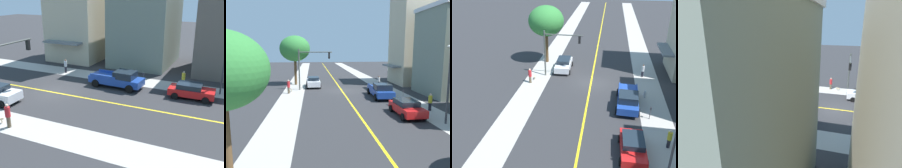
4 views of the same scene
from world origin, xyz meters
TOP-DOWN VIEW (x-y plane):
  - ground_plane at (0.00, 0.00)m, footprint 140.00×140.00m
  - sidewalk_left at (-6.72, 0.00)m, footprint 2.93×126.00m
  - sidewalk_right at (6.72, 0.00)m, footprint 2.93×126.00m
  - road_centerline_stripe at (0.00, 0.00)m, footprint 0.20×126.00m
  - corner_shop_building at (-14.96, -5.09)m, footprint 12.01×7.38m
  - street_tree_left_far at (6.88, -6.10)m, footprint 4.88×4.88m
  - fire_hydrant at (-6.05, 2.86)m, footprint 0.44×0.24m
  - parking_meter at (-6.07, 7.14)m, footprint 0.12×0.18m
  - traffic_light_mast at (4.48, -1.23)m, footprint 4.80×0.32m
  - street_lamp at (-6.34, 14.90)m, footprint 0.70×0.36m
  - red_sedan_left_curb at (-4.16, 12.46)m, footprint 2.12×4.14m
  - white_sedan_right_curb at (3.99, -3.50)m, footprint 2.24×4.65m
  - blue_pickup_truck at (-4.09, 5.09)m, footprint 2.50×5.71m
  - pedestrian_red_shirt at (7.29, 1.28)m, footprint 0.40×0.40m
  - pedestrian_yellow_shirt at (-7.07, 11.18)m, footprint 0.36×0.36m
  - pedestrian_white_shirt at (-6.30, -2.87)m, footprint 0.36×0.36m
  - small_dog at (7.05, 0.16)m, footprint 0.29×0.63m

SIDE VIEW (x-z plane):
  - ground_plane at x=0.00m, z-range 0.00..0.00m
  - road_centerline_stripe at x=0.00m, z-range 0.00..0.00m
  - sidewalk_left at x=-6.72m, z-range 0.00..0.01m
  - sidewalk_right at x=6.72m, z-range 0.00..0.01m
  - small_dog at x=7.05m, z-range 0.07..0.55m
  - fire_hydrant at x=-6.05m, z-range 0.00..0.83m
  - red_sedan_left_curb at x=-4.16m, z-range 0.05..1.45m
  - white_sedan_right_curb at x=3.99m, z-range 0.05..1.59m
  - parking_meter at x=-6.07m, z-range 0.21..1.48m
  - pedestrian_white_shirt at x=-6.30m, z-range 0.04..1.70m
  - pedestrian_yellow_shirt at x=-7.07m, z-range 0.04..1.71m
  - blue_pickup_truck at x=-4.09m, z-range 0.00..1.81m
  - pedestrian_red_shirt at x=7.29m, z-range 0.05..1.89m
  - street_lamp at x=-6.34m, z-range 0.75..6.91m
  - traffic_light_mast at x=4.48m, z-range 1.01..6.86m
  - street_tree_left_far at x=6.88m, z-range 1.91..9.93m
  - corner_shop_building at x=-14.96m, z-range 0.01..15.01m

